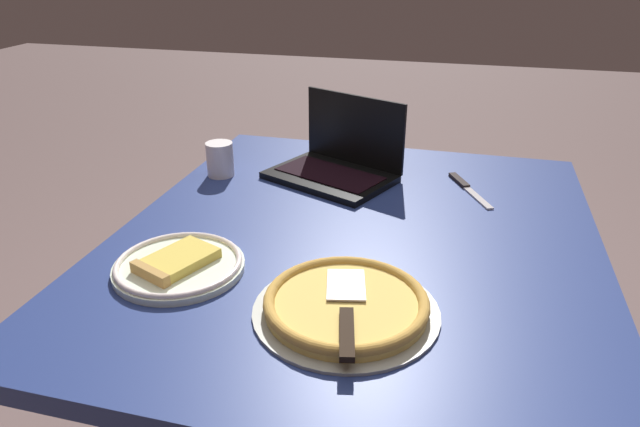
{
  "coord_description": "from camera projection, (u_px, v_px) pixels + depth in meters",
  "views": [
    {
      "loc": [
        -1.14,
        -0.21,
        1.34
      ],
      "look_at": [
        -0.06,
        0.07,
        0.8
      ],
      "focal_mm": 32.12,
      "sensor_mm": 36.0,
      "label": 1
    }
  ],
  "objects": [
    {
      "name": "pizza_tray",
      "position": [
        346.0,
        304.0,
        1.02
      ],
      "size": [
        0.34,
        0.34,
        0.04
      ],
      "color": "#A1A599",
      "rests_on": "dining_table"
    },
    {
      "name": "laptop",
      "position": [
        338.0,
        161.0,
        1.59
      ],
      "size": [
        0.34,
        0.39,
        0.22
      ],
      "color": "black",
      "rests_on": "dining_table"
    },
    {
      "name": "drink_cup",
      "position": [
        220.0,
        159.0,
        1.6
      ],
      "size": [
        0.08,
        0.08,
        0.1
      ],
      "color": "white",
      "rests_on": "dining_table"
    },
    {
      "name": "dining_table",
      "position": [
        356.0,
        256.0,
        1.32
      ],
      "size": [
        1.24,
        1.07,
        0.73
      ],
      "color": "navy",
      "rests_on": "ground_plane"
    },
    {
      "name": "table_knife",
      "position": [
        466.0,
        187.0,
        1.53
      ],
      "size": [
        0.22,
        0.12,
        0.01
      ],
      "color": "silver",
      "rests_on": "dining_table"
    },
    {
      "name": "pizza_plate",
      "position": [
        178.0,
        265.0,
        1.15
      ],
      "size": [
        0.26,
        0.26,
        0.04
      ],
      "color": "white",
      "rests_on": "dining_table"
    }
  ]
}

